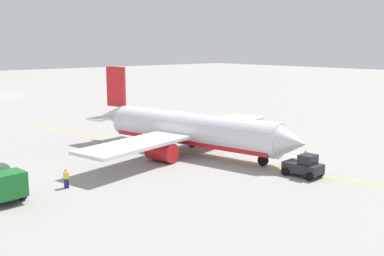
{
  "coord_description": "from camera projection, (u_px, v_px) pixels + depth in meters",
  "views": [
    {
      "loc": [
        38.89,
        -34.03,
        12.4
      ],
      "look_at": [
        0.0,
        0.0,
        3.0
      ],
      "focal_mm": 42.31,
      "sensor_mm": 36.0,
      "label": 1
    }
  ],
  "objects": [
    {
      "name": "ground_plane",
      "position": [
        192.0,
        153.0,
        53.06
      ],
      "size": [
        400.0,
        400.0,
        0.0
      ],
      "primitive_type": "plane",
      "color": "#9E9B96"
    },
    {
      "name": "airplane",
      "position": [
        189.0,
        130.0,
        52.86
      ],
      "size": [
        29.33,
        30.31,
        9.74
      ],
      "color": "white",
      "rests_on": "ground"
    },
    {
      "name": "pushback_tug",
      "position": [
        304.0,
        166.0,
        43.48
      ],
      "size": [
        3.73,
        2.54,
        2.2
      ],
      "color": "#232328",
      "rests_on": "ground"
    },
    {
      "name": "refueling_worker",
      "position": [
        66.0,
        179.0,
        39.97
      ],
      "size": [
        0.57,
        0.44,
        1.71
      ],
      "color": "navy",
      "rests_on": "ground"
    },
    {
      "name": "safety_cone_nose",
      "position": [
        305.0,
        152.0,
        52.25
      ],
      "size": [
        0.51,
        0.51,
        0.57
      ],
      "primitive_type": "cone",
      "color": "#F2590F",
      "rests_on": "ground"
    },
    {
      "name": "safety_cone_wingtip",
      "position": [
        303.0,
        160.0,
        48.5
      ],
      "size": [
        0.64,
        0.64,
        0.71
      ],
      "primitive_type": "cone",
      "color": "#F2590F",
      "rests_on": "ground"
    },
    {
      "name": "taxi_line_marking",
      "position": [
        192.0,
        153.0,
        53.06
      ],
      "size": [
        58.94,
        12.67,
        0.01
      ],
      "primitive_type": "cube",
      "rotation": [
        0.0,
        0.0,
        0.21
      ],
      "color": "yellow",
      "rests_on": "ground"
    }
  ]
}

